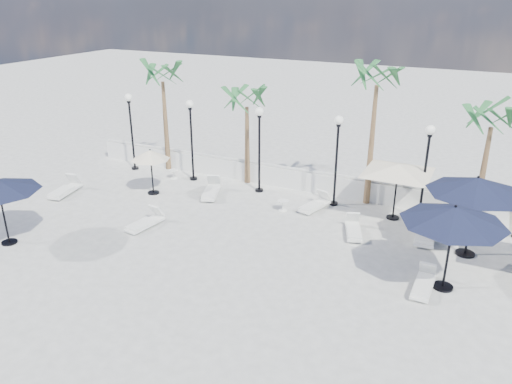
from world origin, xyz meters
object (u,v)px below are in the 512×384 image
at_px(lounger_3, 315,205).
at_px(lounger_5, 353,230).
at_px(parasol_cream_sq_a, 399,165).
at_px(parasol_navy_mid, 477,186).
at_px(lounger_0, 65,189).
at_px(lounger_6, 426,231).
at_px(lounger_4, 423,284).
at_px(lounger_1, 145,222).
at_px(parasol_navy_right, 454,216).
at_px(parasol_cream_small, 150,155).
at_px(lounger_2, 211,191).

bearing_deg(lounger_3, lounger_5, -21.78).
bearing_deg(parasol_cream_sq_a, parasol_navy_mid, -33.60).
bearing_deg(lounger_0, lounger_6, -1.47).
xyz_separation_m(lounger_4, lounger_5, (-2.91, 2.72, -0.00)).
relative_size(lounger_6, parasol_navy_mid, 0.67).
relative_size(lounger_0, lounger_1, 1.10).
height_order(lounger_6, parasol_navy_right, parasol_navy_right).
xyz_separation_m(lounger_1, lounger_3, (5.28, 4.43, -0.00)).
bearing_deg(lounger_1, lounger_0, 175.10).
distance_m(parasol_navy_mid, parasol_cream_small, 13.08).
bearing_deg(lounger_6, lounger_3, 167.64).
distance_m(lounger_0, parasol_cream_small, 4.19).
bearing_deg(lounger_1, parasol_cream_sq_a, 38.24).
xyz_separation_m(lounger_0, lounger_4, (15.56, -1.04, -0.03)).
distance_m(lounger_5, parasol_navy_right, 4.71).
bearing_deg(lounger_4, lounger_1, -178.41).
bearing_deg(lounger_1, lounger_6, 28.62).
height_order(lounger_2, parasol_navy_mid, parasol_navy_mid).
height_order(lounger_2, parasol_cream_small, parasol_cream_small).
distance_m(lounger_2, parasol_navy_mid, 10.85).
xyz_separation_m(lounger_0, lounger_2, (5.95, 2.66, -0.00)).
bearing_deg(parasol_cream_sq_a, lounger_2, -171.89).
relative_size(lounger_0, parasol_cream_small, 0.93).
relative_size(lounger_1, lounger_2, 0.91).
distance_m(parasol_cream_sq_a, parasol_cream_small, 10.41).
bearing_deg(parasol_cream_small, parasol_cream_sq_a, 10.97).
height_order(lounger_3, parasol_cream_small, parasol_cream_small).
distance_m(lounger_3, lounger_6, 4.58).
bearing_deg(parasol_cream_small, lounger_1, -58.35).
bearing_deg(parasol_navy_right, parasol_navy_mid, 80.08).
bearing_deg(parasol_navy_mid, parasol_navy_right, -99.92).
distance_m(lounger_2, lounger_3, 4.67).
bearing_deg(parasol_cream_small, lounger_5, -0.68).
distance_m(lounger_0, parasol_navy_right, 16.25).
bearing_deg(parasol_navy_mid, lounger_1, -164.78).
bearing_deg(parasol_navy_right, parasol_cream_sq_a, 118.64).
relative_size(lounger_5, parasol_navy_right, 0.55).
distance_m(lounger_0, lounger_3, 11.06).
relative_size(parasol_cream_sq_a, parasol_cream_small, 2.39).
xyz_separation_m(lounger_1, lounger_6, (9.81, 3.75, 0.05)).
distance_m(lounger_4, parasol_navy_mid, 3.85).
relative_size(lounger_0, parasol_navy_right, 0.63).
height_order(parasol_navy_right, parasol_cream_small, parasol_navy_right).
relative_size(parasol_navy_right, parasol_cream_small, 1.48).
height_order(lounger_2, parasol_cream_sq_a, parasol_cream_sq_a).
xyz_separation_m(lounger_0, lounger_1, (5.29, -1.18, -0.02)).
xyz_separation_m(parasol_navy_mid, parasol_navy_right, (-0.44, -2.52, -0.11)).
height_order(lounger_4, lounger_6, lounger_6).
height_order(lounger_1, lounger_4, lounger_1).
distance_m(lounger_2, parasol_cream_sq_a, 8.07).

